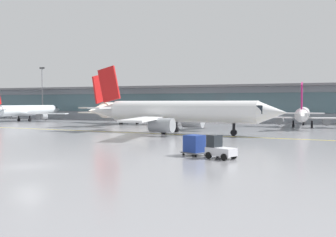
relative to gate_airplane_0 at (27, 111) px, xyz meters
name	(u,v)px	position (x,y,z in m)	size (l,w,h in m)	color
ground_plane	(29,166)	(52.86, -60.94, -2.78)	(400.00, 400.00, 0.00)	gray
taxiway_centreline_stripe	(177,134)	(53.22, -27.68, -2.77)	(110.00, 0.36, 0.01)	yellow
terminal_concourse	(237,103)	(52.86, 19.92, 2.14)	(176.07, 11.00, 9.60)	#8C939E
gate_airplane_0	(27,111)	(0.00, 0.00, 0.00)	(26.01, 27.92, 9.26)	white
gate_airplane_1	(132,110)	(32.52, -1.83, 0.50)	(30.56, 33.01, 10.93)	silver
gate_airplane_2	(303,114)	(70.66, -0.91, -0.17)	(24.40, 26.19, 8.69)	white
taxiing_regional_jet	(179,112)	(52.77, -25.64, 0.66)	(34.68, 32.12, 11.48)	white
baggage_tug	(219,149)	(65.81, -51.42, -1.89)	(2.94, 2.40, 2.10)	silver
cargo_dolly_lead	(194,144)	(63.14, -50.27, -1.72)	(2.56, 2.30, 1.94)	#595B60
apron_light_mast_0	(42,91)	(-5.65, 13.23, 5.81)	(1.80, 0.36, 15.78)	gray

